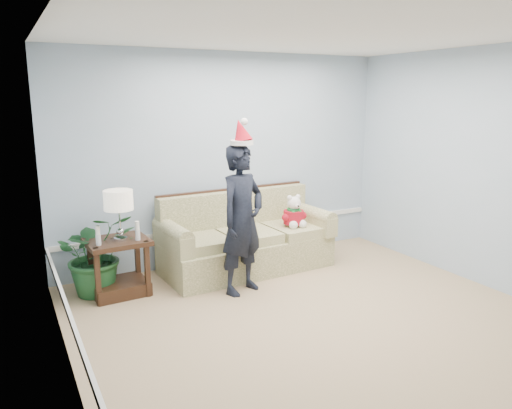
{
  "coord_description": "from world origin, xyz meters",
  "views": [
    {
      "loc": [
        -2.61,
        -3.38,
        2.16
      ],
      "look_at": [
        -0.06,
        1.55,
        0.94
      ],
      "focal_mm": 35.0,
      "sensor_mm": 36.0,
      "label": 1
    }
  ],
  "objects": [
    {
      "name": "man",
      "position": [
        -0.31,
        1.39,
        0.83
      ],
      "size": [
        0.71,
        0.59,
        1.65
      ],
      "primitive_type": "imported",
      "rotation": [
        0.0,
        0.0,
        0.39
      ],
      "color": "black",
      "rests_on": "room_shell"
    },
    {
      "name": "side_table",
      "position": [
        -1.56,
        1.93,
        0.24
      ],
      "size": [
        0.68,
        0.59,
        0.63
      ],
      "rotation": [
        0.0,
        0.0,
        0.07
      ],
      "color": "#392114",
      "rests_on": "room_shell"
    },
    {
      "name": "sofa",
      "position": [
        0.05,
        2.06,
        0.35
      ],
      "size": [
        2.14,
        1.01,
        0.98
      ],
      "rotation": [
        0.0,
        0.0,
        0.05
      ],
      "color": "#5A642F",
      "rests_on": "room_shell"
    },
    {
      "name": "candle_pair",
      "position": [
        -1.57,
        1.8,
        0.73
      ],
      "size": [
        0.46,
        0.05,
        0.21
      ],
      "color": "silver",
      "rests_on": "side_table"
    },
    {
      "name": "teddy_bear",
      "position": [
        0.66,
        1.88,
        0.67
      ],
      "size": [
        0.26,
        0.3,
        0.42
      ],
      "rotation": [
        0.0,
        0.0,
        -0.02
      ],
      "color": "white",
      "rests_on": "sofa"
    },
    {
      "name": "wainscot_trim",
      "position": [
        -1.18,
        1.18,
        0.45
      ],
      "size": [
        4.49,
        4.99,
        0.06
      ],
      "color": "white",
      "rests_on": "room_shell"
    },
    {
      "name": "santa_hat",
      "position": [
        -0.31,
        1.4,
        1.77
      ],
      "size": [
        0.34,
        0.36,
        0.29
      ],
      "rotation": [
        0.0,
        0.0,
        0.48
      ],
      "color": "white",
      "rests_on": "man"
    },
    {
      "name": "houseplant",
      "position": [
        -1.76,
        2.06,
        0.46
      ],
      "size": [
        0.86,
        0.76,
        0.92
      ],
      "primitive_type": "imported",
      "rotation": [
        0.0,
        0.0,
        0.05
      ],
      "color": "#1E5328",
      "rests_on": "room_shell"
    },
    {
      "name": "room_shell",
      "position": [
        0.0,
        0.0,
        1.35
      ],
      "size": [
        4.54,
        5.04,
        2.74
      ],
      "color": "tan",
      "rests_on": "ground"
    },
    {
      "name": "table_lamp",
      "position": [
        -1.53,
        1.89,
        1.05
      ],
      "size": [
        0.31,
        0.31,
        0.55
      ],
      "color": "silver",
      "rests_on": "side_table"
    }
  ]
}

